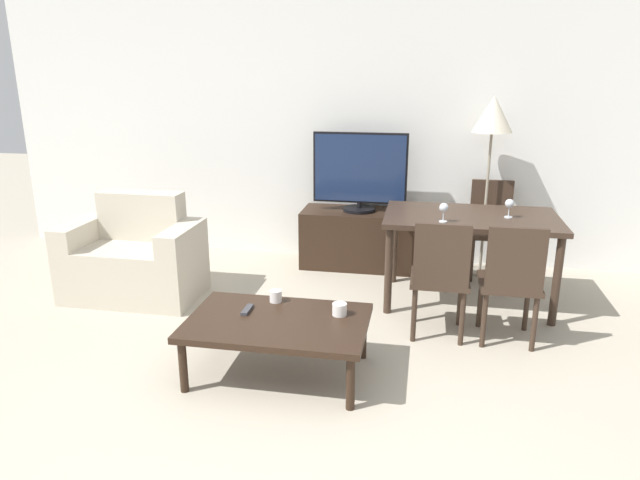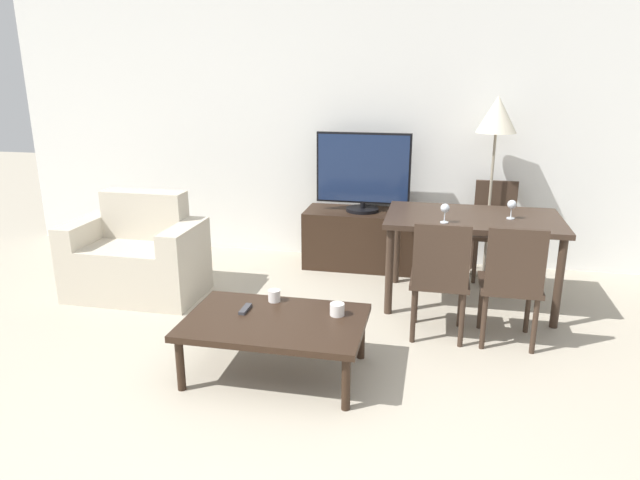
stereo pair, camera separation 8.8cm
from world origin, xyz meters
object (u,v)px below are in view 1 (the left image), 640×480
wine_glass_left (509,205)px  dining_chair_near_right (511,278)px  dining_chair_near (440,274)px  dining_chair_far (491,224)px  tv_stand (359,239)px  floor_lamp (493,122)px  cup_white_near (276,296)px  cup_colored_far (340,309)px  tv (360,172)px  dining_table (471,226)px  armchair (135,260)px  wine_glass_center (444,209)px  remote_primary (247,310)px  coffee_table (277,325)px

wine_glass_left → dining_chair_near_right: bearing=-93.3°
dining_chair_near → dining_chair_far: same height
tv_stand → floor_lamp: floor_lamp is taller
floor_lamp → cup_white_near: (-1.46, -1.84, -0.98)m
cup_colored_far → wine_glass_left: wine_glass_left is taller
tv → dining_chair_near_right: 1.90m
tv_stand → dining_chair_far: (1.20, -0.00, 0.21)m
cup_colored_far → tv_stand: bearing=93.5°
dining_table → wine_glass_left: (0.27, -0.02, 0.19)m
armchair → wine_glass_center: size_ratio=7.32×
dining_table → dining_chair_far: (0.23, 0.71, -0.16)m
dining_table → remote_primary: size_ratio=8.90×
tv_stand → remote_primary: (-0.46, -2.02, 0.10)m
cup_white_near → coffee_table: bearing=-73.2°
dining_chair_near → wine_glass_center: bearing=88.6°
wine_glass_left → armchair: bearing=-173.3°
remote_primary → wine_glass_center: bearing=41.5°
dining_chair_near_right → wine_glass_center: 0.73m
dining_chair_near → wine_glass_left: (0.51, 0.68, 0.35)m
armchair → dining_chair_near: size_ratio=1.24×
dining_table → dining_chair_far: 0.76m
dining_chair_near_right → cup_white_near: 1.58m
dining_table → dining_chair_near_right: bearing=-71.7°
floor_lamp → remote_primary: bearing=-128.3°
tv_stand → cup_colored_far: tv_stand is taller
cup_white_near → armchair: bearing=151.8°
dining_chair_near → dining_chair_near_right: 0.47m
coffee_table → wine_glass_center: size_ratio=7.48×
armchair → wine_glass_left: (2.96, 0.35, 0.51)m
tv_stand → tv: bearing=-90.0°
remote_primary → cup_white_near: size_ratio=1.89×
armchair → wine_glass_left: bearing=6.7°
tv → cup_colored_far: tv is taller
wine_glass_left → wine_glass_center: (-0.50, -0.23, 0.00)m
dining_chair_near → wine_glass_center: wine_glass_center is taller
armchair → dining_chair_near_right: size_ratio=1.24×
tv_stand → dining_chair_near_right: size_ratio=1.24×
tv → coffee_table: 2.19m
cup_white_near → dining_chair_near_right: bearing=15.4°
tv → dining_chair_near_right: size_ratio=1.01×
tv → dining_chair_far: bearing=-0.1°
tv → cup_white_near: (-0.32, -1.84, -0.50)m
cup_white_near → wine_glass_left: size_ratio=0.54×
armchair → wine_glass_center: bearing=2.9°
armchair → coffee_table: 1.80m
dining_chair_near_right → cup_white_near: dining_chair_near_right is taller
floor_lamp → dining_chair_near: bearing=-106.0°
tv → wine_glass_left: size_ratio=5.93×
armchair → tv: tv is taller
dining_chair_far → wine_glass_center: wine_glass_center is taller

